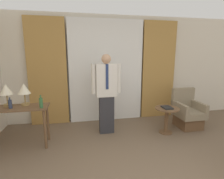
% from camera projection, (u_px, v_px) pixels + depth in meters
% --- Properties ---
extents(wall_back, '(10.00, 0.06, 2.70)m').
position_uv_depth(wall_back, '(106.00, 69.00, 4.58)').
color(wall_back, silver).
rests_on(wall_back, ground_plane).
extents(curtain_sheer_center, '(1.88, 0.06, 2.58)m').
position_uv_depth(curtain_sheer_center, '(106.00, 72.00, 4.47)').
color(curtain_sheer_center, white).
rests_on(curtain_sheer_center, ground_plane).
extents(curtain_drape_left, '(0.91, 0.06, 2.58)m').
position_uv_depth(curtain_drape_left, '(48.00, 73.00, 4.19)').
color(curtain_drape_left, '#B28442').
rests_on(curtain_drape_left, ground_plane).
extents(curtain_drape_right, '(0.91, 0.06, 2.58)m').
position_uv_depth(curtain_drape_right, '(158.00, 71.00, 4.74)').
color(curtain_drape_right, '#B28442').
rests_on(curtain_drape_right, ground_plane).
extents(desk, '(1.15, 0.45, 0.78)m').
position_uv_depth(desk, '(16.00, 114.00, 3.21)').
color(desk, brown).
rests_on(desk, ground_plane).
extents(table_lamp_left, '(0.22, 0.22, 0.41)m').
position_uv_depth(table_lamp_left, '(6.00, 91.00, 3.19)').
color(table_lamp_left, '#9E7F47').
rests_on(table_lamp_left, desk).
extents(table_lamp_right, '(0.22, 0.22, 0.41)m').
position_uv_depth(table_lamp_right, '(24.00, 90.00, 3.25)').
color(table_lamp_right, '#9E7F47').
rests_on(table_lamp_right, desk).
extents(bottle_near_edge, '(0.06, 0.06, 0.23)m').
position_uv_depth(bottle_near_edge, '(41.00, 103.00, 3.13)').
color(bottle_near_edge, '#336638').
rests_on(bottle_near_edge, desk).
extents(bottle_by_lamp, '(0.06, 0.06, 0.20)m').
position_uv_depth(bottle_by_lamp, '(10.00, 104.00, 3.10)').
color(bottle_by_lamp, '#2D3851').
rests_on(bottle_by_lamp, desk).
extents(person, '(0.63, 0.21, 1.73)m').
position_uv_depth(person, '(106.00, 91.00, 3.76)').
color(person, '#2D2D33').
rests_on(person, ground_plane).
extents(armchair, '(0.58, 0.64, 0.91)m').
position_uv_depth(armchair, '(187.00, 113.00, 4.20)').
color(armchair, brown).
rests_on(armchair, ground_plane).
extents(side_table, '(0.52, 0.52, 0.58)m').
position_uv_depth(side_table, '(167.00, 116.00, 3.84)').
color(side_table, brown).
rests_on(side_table, ground_plane).
extents(book, '(0.19, 0.24, 0.03)m').
position_uv_depth(book, '(167.00, 108.00, 3.78)').
color(book, black).
rests_on(book, side_table).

